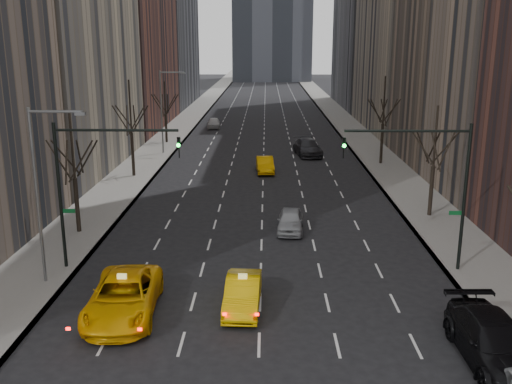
{
  "coord_description": "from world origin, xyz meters",
  "views": [
    {
      "loc": [
        0.25,
        -17.29,
        12.26
      ],
      "look_at": [
        -0.33,
        15.59,
        3.5
      ],
      "focal_mm": 40.0,
      "sensor_mm": 36.0,
      "label": 1
    }
  ],
  "objects_px": {
    "taxi_suv": "(123,297)",
    "silver_sedan_ahead": "(290,221)",
    "parked_suv_black": "(494,342)",
    "taxi_sedan": "(243,293)"
  },
  "relations": [
    {
      "from": "parked_suv_black",
      "to": "taxi_suv",
      "type": "bearing_deg",
      "value": 165.46
    },
    {
      "from": "taxi_suv",
      "to": "parked_suv_black",
      "type": "distance_m",
      "value": 15.88
    },
    {
      "from": "taxi_sedan",
      "to": "taxi_suv",
      "type": "bearing_deg",
      "value": -169.96
    },
    {
      "from": "taxi_sedan",
      "to": "silver_sedan_ahead",
      "type": "height_order",
      "value": "taxi_sedan"
    },
    {
      "from": "taxi_sedan",
      "to": "silver_sedan_ahead",
      "type": "distance_m",
      "value": 11.71
    },
    {
      "from": "silver_sedan_ahead",
      "to": "parked_suv_black",
      "type": "relative_size",
      "value": 0.67
    },
    {
      "from": "silver_sedan_ahead",
      "to": "parked_suv_black",
      "type": "distance_m",
      "value": 17.52
    },
    {
      "from": "taxi_suv",
      "to": "parked_suv_black",
      "type": "relative_size",
      "value": 1.05
    },
    {
      "from": "taxi_suv",
      "to": "silver_sedan_ahead",
      "type": "distance_m",
      "value": 14.65
    },
    {
      "from": "silver_sedan_ahead",
      "to": "parked_suv_black",
      "type": "height_order",
      "value": "parked_suv_black"
    }
  ]
}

